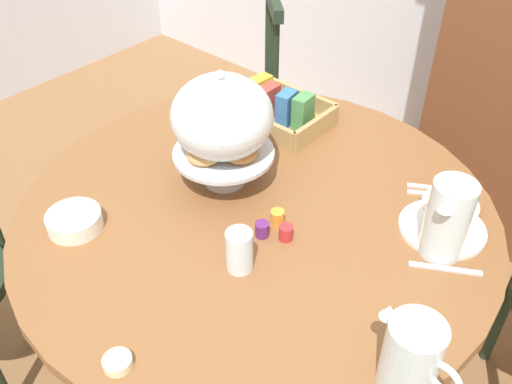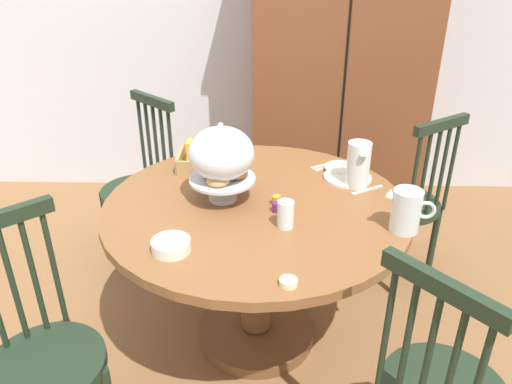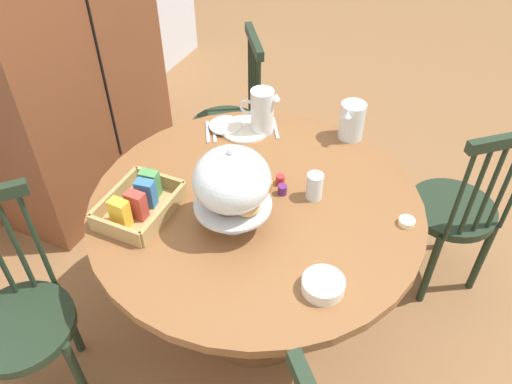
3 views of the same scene
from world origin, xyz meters
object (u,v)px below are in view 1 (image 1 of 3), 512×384
(cereal_basket, at_px, (279,110))
(china_plate_small, at_px, (450,205))
(windsor_chair_far_side, at_px, (239,115))
(cereal_bowl, at_px, (74,221))
(milk_pitcher, at_px, (447,222))
(china_plate_large, at_px, (442,228))
(dining_table, at_px, (256,257))
(butter_dish, at_px, (118,362))
(orange_juice_pitcher, at_px, (411,359))
(drinking_glass, at_px, (239,251))
(pastry_stand_with_dome, at_px, (222,121))

(cereal_basket, distance_m, china_plate_small, 0.63)
(windsor_chair_far_side, distance_m, cereal_bowl, 1.14)
(milk_pitcher, relative_size, cereal_bowl, 1.47)
(china_plate_small, bearing_deg, milk_pitcher, -72.05)
(china_plate_large, bearing_deg, dining_table, -149.88)
(dining_table, xyz_separation_m, butter_dish, (0.12, -0.55, 0.21))
(dining_table, bearing_deg, cereal_basket, 121.36)
(orange_juice_pitcher, xyz_separation_m, china_plate_small, (-0.17, 0.54, -0.06))
(orange_juice_pitcher, bearing_deg, windsor_chair_far_side, 145.06)
(cereal_bowl, bearing_deg, butter_dish, -24.31)
(milk_pitcher, bearing_deg, china_plate_large, 111.87)
(dining_table, xyz_separation_m, cereal_basket, (-0.23, 0.37, 0.24))
(windsor_chair_far_side, height_order, china_plate_large, windsor_chair_far_side)
(windsor_chair_far_side, bearing_deg, china_plate_large, -20.93)
(windsor_chair_far_side, distance_m, milk_pitcher, 1.28)
(windsor_chair_far_side, distance_m, china_plate_small, 1.16)
(china_plate_small, height_order, cereal_bowl, cereal_bowl)
(drinking_glass, bearing_deg, cereal_basket, 121.36)
(pastry_stand_with_dome, relative_size, china_plate_large, 1.56)
(orange_juice_pitcher, xyz_separation_m, cereal_bowl, (-0.86, -0.16, -0.05))
(windsor_chair_far_side, xyz_separation_m, pastry_stand_with_dome, (0.53, -0.63, 0.48))
(dining_table, xyz_separation_m, china_plate_small, (0.40, 0.33, 0.21))
(butter_dish, bearing_deg, china_plate_large, 69.18)
(cereal_basket, height_order, cereal_bowl, cereal_basket)
(cereal_basket, xyz_separation_m, china_plate_large, (0.65, -0.13, -0.04))
(cereal_basket, xyz_separation_m, butter_dish, (0.34, -0.93, -0.03))
(pastry_stand_with_dome, xyz_separation_m, cereal_bowl, (-0.15, -0.40, -0.17))
(orange_juice_pitcher, relative_size, cereal_bowl, 1.38)
(china_plate_large, xyz_separation_m, china_plate_small, (-0.02, 0.09, 0.01))
(pastry_stand_with_dome, height_order, cereal_basket, pastry_stand_with_dome)
(windsor_chair_far_side, height_order, milk_pitcher, windsor_chair_far_side)
(cereal_bowl, xyz_separation_m, butter_dish, (0.41, -0.19, -0.01))
(orange_juice_pitcher, distance_m, butter_dish, 0.57)
(china_plate_large, xyz_separation_m, drinking_glass, (-0.30, -0.44, 0.05))
(windsor_chair_far_side, bearing_deg, dining_table, -44.43)
(milk_pitcher, height_order, drinking_glass, milk_pitcher)
(milk_pitcher, distance_m, cereal_basket, 0.71)
(drinking_glass, bearing_deg, butter_dish, -90.18)
(butter_dish, bearing_deg, china_plate_small, 72.41)
(cereal_basket, bearing_deg, cereal_bowl, -95.08)
(drinking_glass, bearing_deg, cereal_bowl, -156.90)
(milk_pitcher, height_order, cereal_basket, milk_pitcher)
(drinking_glass, xyz_separation_m, butter_dish, (-0.00, -0.36, -0.04))
(cereal_basket, relative_size, cereal_bowl, 2.26)
(cereal_basket, height_order, china_plate_large, cereal_basket)
(pastry_stand_with_dome, bearing_deg, cereal_basket, 104.03)
(butter_dish, bearing_deg, milk_pitcher, 65.44)
(dining_table, height_order, orange_juice_pitcher, orange_juice_pitcher)
(china_plate_small, bearing_deg, dining_table, -140.21)
(pastry_stand_with_dome, bearing_deg, orange_juice_pitcher, -18.27)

